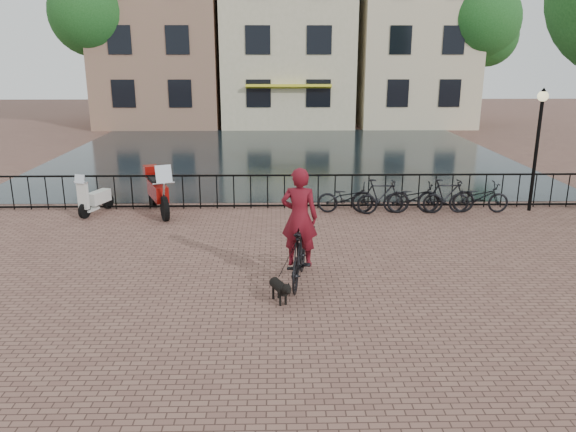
{
  "coord_description": "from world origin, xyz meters",
  "views": [
    {
      "loc": [
        -0.23,
        -8.16,
        4.43
      ],
      "look_at": [
        0.0,
        3.0,
        1.2
      ],
      "focal_mm": 35.0,
      "sensor_mm": 36.0,
      "label": 1
    }
  ],
  "objects_px": {
    "cyclist": "(299,233)",
    "scooter": "(95,192)",
    "lamp_post": "(539,129)",
    "dog": "(279,290)",
    "motorcycle": "(157,186)"
  },
  "relations": [
    {
      "from": "lamp_post",
      "to": "dog",
      "type": "bearing_deg",
      "value": -140.07
    },
    {
      "from": "cyclist",
      "to": "lamp_post",
      "type": "bearing_deg",
      "value": -133.93
    },
    {
      "from": "motorcycle",
      "to": "scooter",
      "type": "bearing_deg",
      "value": 156.67
    },
    {
      "from": "lamp_post",
      "to": "scooter",
      "type": "bearing_deg",
      "value": -179.77
    },
    {
      "from": "dog",
      "to": "scooter",
      "type": "height_order",
      "value": "scooter"
    },
    {
      "from": "lamp_post",
      "to": "cyclist",
      "type": "bearing_deg",
      "value": -142.99
    },
    {
      "from": "cyclist",
      "to": "motorcycle",
      "type": "bearing_deg",
      "value": -44.48
    },
    {
      "from": "cyclist",
      "to": "scooter",
      "type": "relative_size",
      "value": 1.9
    },
    {
      "from": "lamp_post",
      "to": "scooter",
      "type": "distance_m",
      "value": 12.74
    },
    {
      "from": "motorcycle",
      "to": "scooter",
      "type": "xyz_separation_m",
      "value": [
        -1.79,
        0.01,
        -0.16
      ]
    },
    {
      "from": "lamp_post",
      "to": "motorcycle",
      "type": "bearing_deg",
      "value": -179.66
    },
    {
      "from": "lamp_post",
      "to": "scooter",
      "type": "height_order",
      "value": "lamp_post"
    },
    {
      "from": "lamp_post",
      "to": "scooter",
      "type": "relative_size",
      "value": 2.39
    },
    {
      "from": "cyclist",
      "to": "scooter",
      "type": "bearing_deg",
      "value": -33.77
    },
    {
      "from": "cyclist",
      "to": "scooter",
      "type": "height_order",
      "value": "cyclist"
    }
  ]
}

